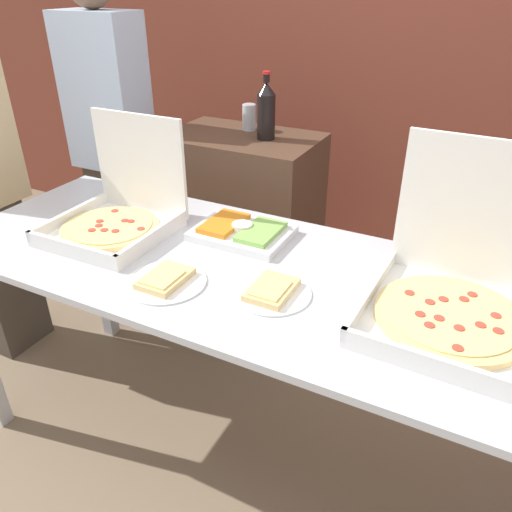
{
  "coord_description": "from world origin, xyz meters",
  "views": [
    {
      "loc": [
        0.64,
        -1.25,
        1.74
      ],
      "look_at": [
        0.0,
        0.0,
        0.94
      ],
      "focal_mm": 35.0,
      "sensor_mm": 36.0,
      "label": 1
    }
  ],
  "objects_px": {
    "veggie_tray": "(242,232)",
    "soda_bottle": "(266,110)",
    "paper_plate_front_right": "(272,291)",
    "paper_plate_front_center": "(165,280)",
    "person_guest_cap": "(113,150)",
    "soda_can_silver": "(249,117)",
    "pizza_box_far_left": "(118,212)",
    "pizza_box_near_right": "(458,291)"
  },
  "relations": [
    {
      "from": "soda_can_silver",
      "to": "veggie_tray",
      "type": "bearing_deg",
      "value": -64.19
    },
    {
      "from": "paper_plate_front_right",
      "to": "veggie_tray",
      "type": "xyz_separation_m",
      "value": [
        -0.26,
        0.29,
        0.01
      ]
    },
    {
      "from": "paper_plate_front_center",
      "to": "veggie_tray",
      "type": "distance_m",
      "value": 0.39
    },
    {
      "from": "paper_plate_front_right",
      "to": "veggie_tray",
      "type": "relative_size",
      "value": 0.7
    },
    {
      "from": "veggie_tray",
      "to": "soda_can_silver",
      "type": "bearing_deg",
      "value": 115.81
    },
    {
      "from": "pizza_box_far_left",
      "to": "soda_can_silver",
      "type": "height_order",
      "value": "pizza_box_far_left"
    },
    {
      "from": "paper_plate_front_right",
      "to": "veggie_tray",
      "type": "bearing_deg",
      "value": 131.55
    },
    {
      "from": "veggie_tray",
      "to": "person_guest_cap",
      "type": "xyz_separation_m",
      "value": [
        -1.01,
        0.47,
        0.03
      ]
    },
    {
      "from": "pizza_box_far_left",
      "to": "paper_plate_front_center",
      "type": "relative_size",
      "value": 1.65
    },
    {
      "from": "soda_bottle",
      "to": "paper_plate_front_center",
      "type": "bearing_deg",
      "value": -81.93
    },
    {
      "from": "paper_plate_front_center",
      "to": "veggie_tray",
      "type": "relative_size",
      "value": 0.75
    },
    {
      "from": "paper_plate_front_right",
      "to": "pizza_box_far_left",
      "type": "bearing_deg",
      "value": 169.13
    },
    {
      "from": "pizza_box_far_left",
      "to": "pizza_box_near_right",
      "type": "bearing_deg",
      "value": -0.37
    },
    {
      "from": "pizza_box_far_left",
      "to": "paper_plate_front_center",
      "type": "distance_m",
      "value": 0.44
    },
    {
      "from": "pizza_box_near_right",
      "to": "pizza_box_far_left",
      "type": "distance_m",
      "value": 1.2
    },
    {
      "from": "veggie_tray",
      "to": "soda_bottle",
      "type": "distance_m",
      "value": 0.71
    },
    {
      "from": "paper_plate_front_right",
      "to": "paper_plate_front_center",
      "type": "bearing_deg",
      "value": -163.74
    },
    {
      "from": "pizza_box_near_right",
      "to": "paper_plate_front_right",
      "type": "bearing_deg",
      "value": -162.41
    },
    {
      "from": "paper_plate_front_center",
      "to": "person_guest_cap",
      "type": "xyz_separation_m",
      "value": [
        -0.95,
        0.86,
        0.04
      ]
    },
    {
      "from": "pizza_box_far_left",
      "to": "paper_plate_front_right",
      "type": "relative_size",
      "value": 1.77
    },
    {
      "from": "pizza_box_far_left",
      "to": "person_guest_cap",
      "type": "xyz_separation_m",
      "value": [
        -0.57,
        0.63,
        -0.02
      ]
    },
    {
      "from": "soda_bottle",
      "to": "pizza_box_near_right",
      "type": "bearing_deg",
      "value": -38.33
    },
    {
      "from": "paper_plate_front_right",
      "to": "paper_plate_front_center",
      "type": "xyz_separation_m",
      "value": [
        -0.32,
        -0.09,
        -0.0
      ]
    },
    {
      "from": "paper_plate_front_center",
      "to": "soda_can_silver",
      "type": "relative_size",
      "value": 2.07
    },
    {
      "from": "person_guest_cap",
      "to": "paper_plate_front_center",
      "type": "bearing_deg",
      "value": 137.9
    },
    {
      "from": "pizza_box_far_left",
      "to": "veggie_tray",
      "type": "xyz_separation_m",
      "value": [
        0.44,
        0.16,
        -0.05
      ]
    },
    {
      "from": "veggie_tray",
      "to": "soda_bottle",
      "type": "height_order",
      "value": "soda_bottle"
    },
    {
      "from": "veggie_tray",
      "to": "person_guest_cap",
      "type": "height_order",
      "value": "person_guest_cap"
    },
    {
      "from": "pizza_box_near_right",
      "to": "soda_bottle",
      "type": "bearing_deg",
      "value": 143.56
    },
    {
      "from": "pizza_box_near_right",
      "to": "person_guest_cap",
      "type": "xyz_separation_m",
      "value": [
        -1.77,
        0.62,
        -0.03
      ]
    },
    {
      "from": "pizza_box_near_right",
      "to": "person_guest_cap",
      "type": "height_order",
      "value": "person_guest_cap"
    },
    {
      "from": "pizza_box_far_left",
      "to": "soda_can_silver",
      "type": "bearing_deg",
      "value": 83.11
    },
    {
      "from": "paper_plate_front_center",
      "to": "pizza_box_near_right",
      "type": "bearing_deg",
      "value": 15.92
    },
    {
      "from": "veggie_tray",
      "to": "soda_bottle",
      "type": "relative_size",
      "value": 1.15
    },
    {
      "from": "pizza_box_far_left",
      "to": "soda_can_silver",
      "type": "distance_m",
      "value": 0.89
    },
    {
      "from": "pizza_box_far_left",
      "to": "soda_bottle",
      "type": "height_order",
      "value": "soda_bottle"
    },
    {
      "from": "soda_can_silver",
      "to": "pizza_box_near_right",
      "type": "bearing_deg",
      "value": -38.01
    },
    {
      "from": "paper_plate_front_right",
      "to": "person_guest_cap",
      "type": "bearing_deg",
      "value": 149.07
    },
    {
      "from": "soda_bottle",
      "to": "person_guest_cap",
      "type": "height_order",
      "value": "person_guest_cap"
    },
    {
      "from": "soda_can_silver",
      "to": "person_guest_cap",
      "type": "xyz_separation_m",
      "value": [
        -0.67,
        -0.25,
        -0.19
      ]
    },
    {
      "from": "paper_plate_front_right",
      "to": "soda_can_silver",
      "type": "height_order",
      "value": "soda_can_silver"
    },
    {
      "from": "veggie_tray",
      "to": "soda_can_silver",
      "type": "distance_m",
      "value": 0.82
    }
  ]
}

